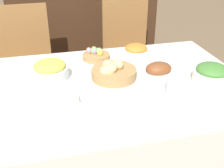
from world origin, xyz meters
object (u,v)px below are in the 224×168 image
at_px(bread_basket, 113,72).
at_px(egg_basket, 96,55).
at_px(knife, 167,112).
at_px(drinking_cup, 173,85).
at_px(dinner_plate, 135,116).
at_px(butter_dish, 68,100).
at_px(chair_far_right, 129,54).
at_px(ham_platter, 158,69).
at_px(fork, 100,121).
at_px(spoon, 173,111).
at_px(green_salad_bowl, 212,74).
at_px(pineapple_bowl, 50,70).
at_px(chair_far_left, 27,64).
at_px(sideboard, 84,32).
at_px(carrot_bowl, 136,52).

xyz_separation_m(bread_basket, egg_basket, (-0.04, 0.29, -0.01)).
height_order(knife, drinking_cup, drinking_cup).
relative_size(dinner_plate, butter_dish, 2.64).
bearing_deg(chair_far_right, ham_platter, -101.31).
height_order(dinner_plate, drinking_cup, drinking_cup).
relative_size(bread_basket, dinner_plate, 0.94).
xyz_separation_m(chair_far_right, butter_dish, (-0.63, -1.02, 0.24)).
xyz_separation_m(dinner_plate, knife, (0.16, 0.00, -0.00)).
xyz_separation_m(dinner_plate, fork, (-0.16, 0.00, -0.00)).
xyz_separation_m(ham_platter, spoon, (-0.08, -0.39, -0.02)).
xyz_separation_m(bread_basket, fork, (-0.16, -0.40, -0.04)).
distance_m(egg_basket, ham_platter, 0.44).
bearing_deg(ham_platter, drinking_cup, -94.05).
xyz_separation_m(egg_basket, green_salad_bowl, (0.57, -0.47, 0.02)).
relative_size(bread_basket, pineapple_bowl, 1.24).
bearing_deg(chair_far_left, ham_platter, -46.77).
relative_size(sideboard, green_salad_bowl, 7.20).
bearing_deg(chair_far_right, carrot_bowl, -109.33).
bearing_deg(knife, sideboard, 96.26).
bearing_deg(bread_basket, green_salad_bowl, -18.87).
relative_size(egg_basket, spoon, 0.98).
bearing_deg(fork, dinner_plate, 3.14).
height_order(chair_far_left, green_salad_bowl, chair_far_left).
distance_m(chair_far_left, bread_basket, 1.01).
height_order(green_salad_bowl, dinner_plate, green_salad_bowl).
bearing_deg(pineapple_bowl, drinking_cup, -28.39).
bearing_deg(bread_basket, drinking_cup, -43.39).
distance_m(chair_far_right, carrot_bowl, 0.64).
distance_m(sideboard, carrot_bowl, 1.36).
bearing_deg(chair_far_right, sideboard, 105.05).
height_order(carrot_bowl, fork, carrot_bowl).
distance_m(sideboard, spoon, 1.99).
height_order(pineapple_bowl, carrot_bowl, pineapple_bowl).
bearing_deg(chair_far_left, drinking_cup, -54.65).
xyz_separation_m(chair_far_left, spoon, (0.73, -1.21, 0.22)).
relative_size(sideboard, egg_basket, 8.41).
bearing_deg(spoon, ham_platter, 75.12).
relative_size(chair_far_left, butter_dish, 9.37).
xyz_separation_m(chair_far_right, green_salad_bowl, (0.17, -0.99, 0.27)).
height_order(chair_far_left, sideboard, sideboard).
height_order(pineapple_bowl, spoon, pineapple_bowl).
bearing_deg(bread_basket, sideboard, 87.82).
relative_size(carrot_bowl, dinner_plate, 0.63).
bearing_deg(spoon, butter_dish, 154.78).
xyz_separation_m(green_salad_bowl, spoon, (-0.33, -0.22, -0.05)).
distance_m(fork, drinking_cup, 0.45).
distance_m(ham_platter, drinking_cup, 0.24).
xyz_separation_m(sideboard, pineapple_bowl, (-0.41, -1.49, 0.29)).
xyz_separation_m(bread_basket, spoon, (0.20, -0.40, -0.04)).
bearing_deg(knife, fork, -176.86).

